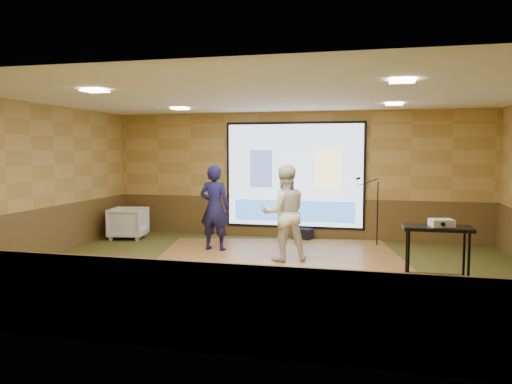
% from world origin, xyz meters
% --- Properties ---
extents(ground, '(9.00, 9.00, 0.00)m').
position_xyz_m(ground, '(0.00, 0.00, 0.00)').
color(ground, '#2D3A1A').
rests_on(ground, ground).
extents(room_shell, '(9.04, 7.04, 3.02)m').
position_xyz_m(room_shell, '(0.00, 0.00, 2.09)').
color(room_shell, '#AF8A48').
rests_on(room_shell, ground).
extents(wainscot_back, '(9.00, 0.04, 0.95)m').
position_xyz_m(wainscot_back, '(0.00, 3.48, 0.47)').
color(wainscot_back, brown).
rests_on(wainscot_back, ground).
extents(wainscot_front, '(9.00, 0.04, 0.95)m').
position_xyz_m(wainscot_front, '(0.00, -3.48, 0.47)').
color(wainscot_front, brown).
rests_on(wainscot_front, ground).
extents(wainscot_left, '(0.04, 7.00, 0.95)m').
position_xyz_m(wainscot_left, '(-4.48, 0.00, 0.47)').
color(wainscot_left, brown).
rests_on(wainscot_left, ground).
extents(projector_screen, '(3.32, 0.06, 2.52)m').
position_xyz_m(projector_screen, '(0.00, 3.44, 1.47)').
color(projector_screen, black).
rests_on(projector_screen, room_shell).
extents(downlight_nw, '(0.32, 0.32, 0.02)m').
position_xyz_m(downlight_nw, '(-2.20, 1.80, 2.97)').
color(downlight_nw, '#FCE3BD').
rests_on(downlight_nw, room_shell).
extents(downlight_ne, '(0.32, 0.32, 0.02)m').
position_xyz_m(downlight_ne, '(2.20, 1.80, 2.97)').
color(downlight_ne, '#FCE3BD').
rests_on(downlight_ne, room_shell).
extents(downlight_sw, '(0.32, 0.32, 0.02)m').
position_xyz_m(downlight_sw, '(-2.20, -1.50, 2.97)').
color(downlight_sw, '#FCE3BD').
rests_on(downlight_sw, room_shell).
extents(downlight_se, '(0.32, 0.32, 0.02)m').
position_xyz_m(downlight_se, '(2.20, -1.50, 2.97)').
color(downlight_se, '#FCE3BD').
rests_on(downlight_se, room_shell).
extents(dance_floor, '(5.27, 4.40, 0.03)m').
position_xyz_m(dance_floor, '(0.07, 1.28, 0.02)').
color(dance_floor, '#A1613B').
rests_on(dance_floor, ground).
extents(player_left, '(0.67, 0.46, 1.76)m').
position_xyz_m(player_left, '(-1.33, 1.47, 0.91)').
color(player_left, '#15133E').
rests_on(player_left, dance_floor).
extents(player_right, '(1.07, 0.97, 1.78)m').
position_xyz_m(player_right, '(0.25, 0.83, 0.92)').
color(player_right, silver).
rests_on(player_right, dance_floor).
extents(av_table, '(0.95, 0.50, 1.00)m').
position_xyz_m(av_table, '(2.76, -0.74, 0.71)').
color(av_table, black).
rests_on(av_table, ground).
extents(projector, '(0.36, 0.32, 0.10)m').
position_xyz_m(projector, '(2.82, -0.74, 1.05)').
color(projector, silver).
rests_on(projector, av_table).
extents(mic_stand, '(0.60, 0.24, 1.52)m').
position_xyz_m(mic_stand, '(1.88, 2.80, 0.49)').
color(mic_stand, black).
rests_on(mic_stand, ground).
extents(banquet_chair, '(0.95, 0.93, 0.75)m').
position_xyz_m(banquet_chair, '(-3.79, 2.42, 0.37)').
color(banquet_chair, gray).
rests_on(banquet_chair, ground).
extents(duffel_bag, '(0.50, 0.41, 0.27)m').
position_xyz_m(duffel_bag, '(0.26, 3.18, 0.14)').
color(duffel_bag, black).
rests_on(duffel_bag, ground).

